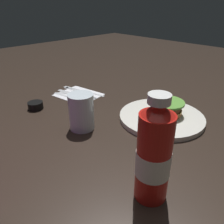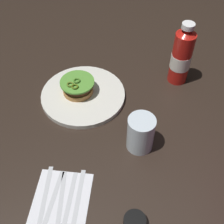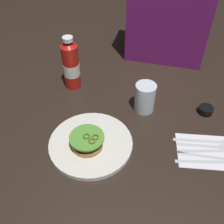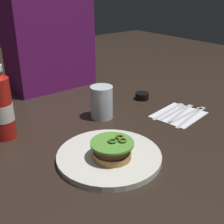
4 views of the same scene
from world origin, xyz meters
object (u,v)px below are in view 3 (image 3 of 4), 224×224
steak_knife (213,157)px  spoon_utensil (211,141)px  table_knife (211,150)px  napkin (204,151)px  butter_knife (215,161)px  diner_person (171,6)px  dinner_plate (91,143)px  water_glass (145,98)px  fork_utensil (208,146)px  condiment_cup (206,110)px  burger_sandwich (87,141)px  ketchup_bottle (71,65)px

steak_knife → spoon_utensil: 0.07m
table_knife → napkin: bearing=-165.5°
butter_knife → steak_knife: (-0.00, 0.02, -0.00)m
diner_person → butter_knife: bearing=-69.2°
dinner_plate → butter_knife: 0.41m
spoon_utensil → diner_person: diner_person is taller
water_glass → spoon_utensil: (0.25, -0.11, -0.05)m
napkin → steak_knife: steak_knife is taller
fork_utensil → spoon_utensil: size_ratio=0.89×
napkin → fork_utensil: size_ratio=0.99×
condiment_cup → steak_knife: (0.02, -0.21, -0.01)m
condiment_cup → spoon_utensil: bearing=-83.0°
dinner_plate → spoon_utensil: bearing=16.2°
table_knife → condiment_cup: bearing=96.0°
butter_knife → burger_sandwich: bearing=-173.2°
table_knife → spoon_utensil: bearing=92.5°
steak_knife → diner_person: bearing=110.9°
water_glass → napkin: (0.23, -0.16, -0.06)m
napkin → spoon_utensil: size_ratio=0.88×
spoon_utensil → diner_person: 0.62m
butter_knife → diner_person: size_ratio=0.38×
steak_knife → table_knife: bearing=99.1°
water_glass → condiment_cup: (0.23, 0.04, -0.04)m
dinner_plate → steak_knife: bearing=6.7°
butter_knife → condiment_cup: bearing=97.0°
dinner_plate → burger_sandwich: 0.04m
ketchup_bottle → diner_person: 0.51m
table_knife → ketchup_bottle: bearing=158.7°
spoon_utensil → water_glass: bearing=156.2°
ketchup_bottle → butter_knife: ketchup_bottle is taller
ketchup_bottle → diner_person: (0.35, 0.34, 0.14)m
butter_knife → table_knife: bearing=101.5°
dinner_plate → ketchup_bottle: size_ratio=1.25×
burger_sandwich → table_knife: bearing=12.9°
steak_knife → fork_utensil: (-0.01, 0.04, 0.00)m
burger_sandwich → ketchup_bottle: 0.36m
table_knife → diner_person: size_ratio=0.34×
burger_sandwich → ketchup_bottle: ketchup_bottle is taller
steak_knife → butter_knife: bearing=-75.0°
ketchup_bottle → napkin: bearing=-22.8°
dinner_plate → fork_utensil: size_ratio=1.60×
butter_knife → table_knife: same height
dinner_plate → burger_sandwich: burger_sandwich is taller
dinner_plate → ketchup_bottle: bearing=120.3°
fork_utensil → spoon_utensil: 0.02m
napkin → steak_knife: bearing=-33.8°
diner_person → dinner_plate: bearing=-105.3°
steak_knife → burger_sandwich: bearing=-170.7°
condiment_cup → fork_utensil: condiment_cup is taller
water_glass → table_knife: 0.30m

